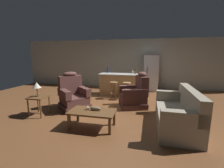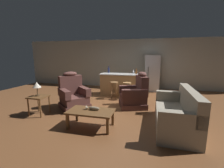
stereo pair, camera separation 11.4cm
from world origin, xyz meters
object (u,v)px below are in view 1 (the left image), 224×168
table_lamp (37,86)px  bottle_wine_dark (133,72)px  couch (178,113)px  fish_figurine (94,108)px  bottle_tall_green (108,70)px  coffee_table (92,113)px  bar_stool_right (127,88)px  end_table (39,100)px  kitchen_island (120,84)px  refrigerator (151,73)px  bar_stool_left (114,87)px  bottle_short_amber (136,72)px  recliner_near_lamp (73,95)px  recliner_near_island (135,95)px

table_lamp → bottle_wine_dark: bearing=48.0°
couch → bottle_wine_dark: (-1.35, 2.70, 0.69)m
fish_figurine → bottle_tall_green: (-0.53, 3.45, 0.61)m
coffee_table → bar_stool_right: (0.50, 2.62, 0.11)m
end_table → kitchen_island: bearing=56.3°
end_table → refrigerator: 5.22m
coffee_table → bottle_wine_dark: (0.67, 3.19, 0.66)m
refrigerator → bar_stool_left: bearing=-129.4°
kitchen_island → fish_figurine: bearing=-91.5°
fish_figurine → bar_stool_right: bar_stool_right is taller
fish_figurine → end_table: 1.85m
bar_stool_left → bottle_short_amber: bearing=39.3°
bottle_short_amber → bottle_wine_dark: bearing=-139.4°
recliner_near_lamp → bottle_tall_green: size_ratio=3.76×
fish_figurine → refrigerator: 4.65m
recliner_near_lamp → bar_stool_left: 1.78m
coffee_table → bar_stool_right: size_ratio=1.62×
fish_figurine → coffee_table: bearing=-120.3°
coffee_table → bottle_wine_dark: 3.33m
end_table → table_lamp: bearing=155.8°
bar_stool_left → bottle_tall_green: (-0.47, 0.89, 0.60)m
coffee_table → bar_stool_left: bearing=90.7°
end_table → bottle_wine_dark: (2.46, 2.80, 0.57)m
refrigerator → bottle_tall_green: 2.20m
recliner_near_lamp → bar_stool_left: (1.07, 1.42, 0.05)m
coffee_table → bottle_short_amber: bottle_short_amber is taller
bar_stool_left → bar_stool_right: bearing=0.0°
coffee_table → table_lamp: (-1.83, 0.41, 0.50)m
fish_figurine → bar_stool_left: bar_stool_left is taller
end_table → bottle_short_amber: bearing=48.4°
recliner_near_lamp → bottle_tall_green: bottle_tall_green is taller
bottle_wine_dark → couch: bearing=-63.4°
recliner_near_island → bottle_short_amber: recliner_near_island is taller
couch → bar_stool_left: (-2.06, 2.13, 0.13)m
recliner_near_lamp → couch: bearing=28.8°
fish_figurine → bar_stool_right: bearing=79.6°
couch → kitchen_island: kitchen_island is taller
couch → refrigerator: (-0.55, 3.96, 0.54)m
fish_figurine → bottle_tall_green: bottle_tall_green is taller
bottle_tall_green → bottle_short_amber: size_ratio=1.32×
couch → bar_stool_right: bearing=-53.0°
table_lamp → couch: bearing=1.1°
table_lamp → bottle_tall_green: 3.37m
recliner_near_island → bottle_tall_green: size_ratio=3.76×
bar_stool_left → bottle_short_amber: bottle_short_amber is taller
fish_figurine → bar_stool_right: size_ratio=0.50×
bar_stool_right → refrigerator: 2.11m
end_table → bar_stool_left: size_ratio=0.82×
kitchen_island → couch: bearing=-55.3°
bar_stool_left → bottle_wine_dark: (0.71, 0.57, 0.56)m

